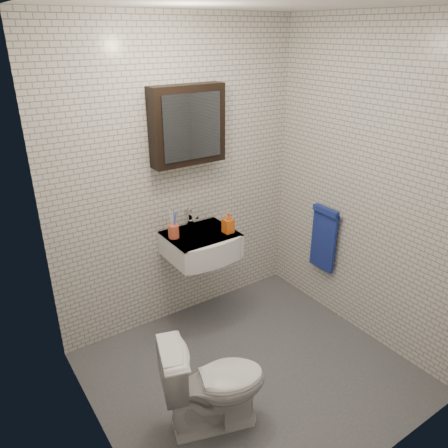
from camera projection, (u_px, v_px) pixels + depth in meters
The scene contains 9 objects.
ground at pixel (251, 373), 3.28m from camera, with size 2.20×2.00×0.01m, color #4B4E53.
room_shell at pixel (257, 189), 2.69m from camera, with size 2.22×2.02×2.51m.
washbasin at pixel (203, 245), 3.56m from camera, with size 0.55×0.50×0.20m.
faucet at pixel (191, 219), 3.64m from camera, with size 0.06×0.20×0.15m.
mirror_cabinet at pixel (188, 125), 3.32m from camera, with size 0.60×0.15×0.60m.
towel_rail at pixel (324, 236), 3.79m from camera, with size 0.09×0.30×0.58m.
toothbrush_cup at pixel (174, 231), 3.46m from camera, with size 0.10×0.10×0.24m.
soap_bottle at pixel (228, 223), 3.53m from camera, with size 0.08×0.08×0.18m, color orange.
toilet at pixel (214, 383), 2.74m from camera, with size 0.37×0.65×0.67m, color white.
Camera 1 is at (-1.60, -1.99, 2.37)m, focal length 35.00 mm.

